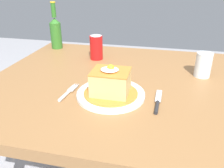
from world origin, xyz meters
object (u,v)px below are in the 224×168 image
main_plate (111,94)px  beer_bottle_green (56,31)px  knife (157,104)px  fork (67,93)px  soda_can (96,47)px  drinking_glass (203,66)px

main_plate → beer_bottle_green: beer_bottle_green is taller
main_plate → knife: bearing=-9.6°
main_plate → beer_bottle_green: (-0.45, 0.52, 0.09)m
fork → knife: bearing=-0.7°
fork → beer_bottle_green: size_ratio=0.53×
soda_can → drinking_glass: soda_can is taller
fork → main_plate: bearing=8.7°
soda_can → drinking_glass: bearing=-12.8°
knife → fork: bearing=179.3°
main_plate → beer_bottle_green: bearing=131.0°
drinking_glass → fork: bearing=-149.9°
soda_can → drinking_glass: 0.52m
main_plate → drinking_glass: bearing=37.9°
drinking_glass → soda_can: bearing=167.2°
fork → drinking_glass: drinking_glass is taller
beer_bottle_green → drinking_glass: beer_bottle_green is taller
soda_can → drinking_glass: size_ratio=1.18×
knife → soda_can: size_ratio=1.33×
fork → knife: same height
soda_can → knife: bearing=-50.8°
main_plate → knife: 0.17m
beer_bottle_green → drinking_glass: (0.80, -0.25, -0.05)m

